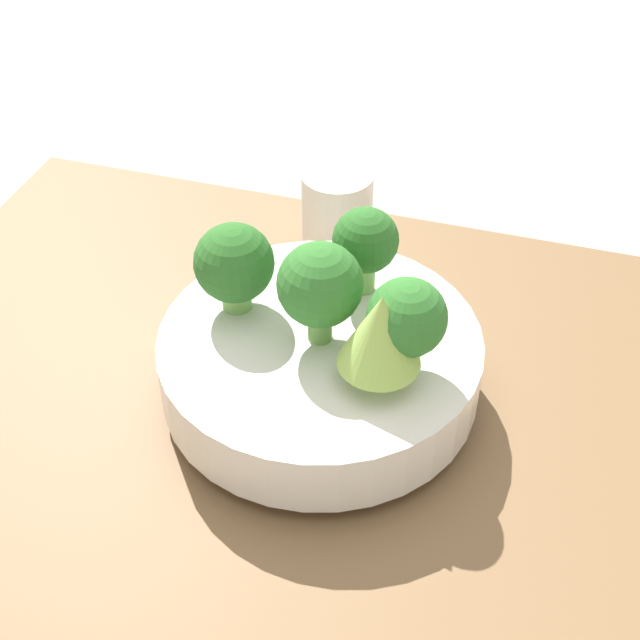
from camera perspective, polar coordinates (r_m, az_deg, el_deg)
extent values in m
plane|color=#ADA89E|center=(0.83, -1.92, -7.04)|extent=(6.00, 6.00, 0.00)
cube|color=brown|center=(0.82, -1.95, -6.15)|extent=(0.84, 0.63, 0.04)
cylinder|color=silver|center=(0.81, 0.00, -4.52)|extent=(0.13, 0.13, 0.01)
cylinder|color=silver|center=(0.78, 0.00, -2.69)|extent=(0.28, 0.28, 0.06)
cylinder|color=#6BA34C|center=(0.72, 3.73, -3.28)|extent=(0.03, 0.03, 0.02)
cone|color=#93B751|center=(0.69, 3.89, -0.68)|extent=(0.07, 0.07, 0.07)
cylinder|color=#6BA34C|center=(0.73, 5.37, -2.16)|extent=(0.03, 0.03, 0.03)
sphere|color=#2D6B28|center=(0.70, 5.57, 0.13)|extent=(0.06, 0.06, 0.06)
cylinder|color=#7AB256|center=(0.79, -5.36, 1.57)|extent=(0.03, 0.03, 0.02)
sphere|color=#286023|center=(0.76, -5.53, 3.67)|extent=(0.07, 0.07, 0.07)
cylinder|color=#7AB256|center=(0.80, 2.84, 2.96)|extent=(0.02, 0.02, 0.03)
sphere|color=#286023|center=(0.78, 2.94, 5.13)|extent=(0.06, 0.06, 0.06)
cylinder|color=#6BA34C|center=(0.75, 0.00, -0.19)|extent=(0.02, 0.02, 0.03)
sphere|color=#2D6B28|center=(0.72, 0.00, 2.29)|extent=(0.07, 0.07, 0.07)
cylinder|color=silver|center=(0.97, 1.09, 7.23)|extent=(0.08, 0.08, 0.08)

